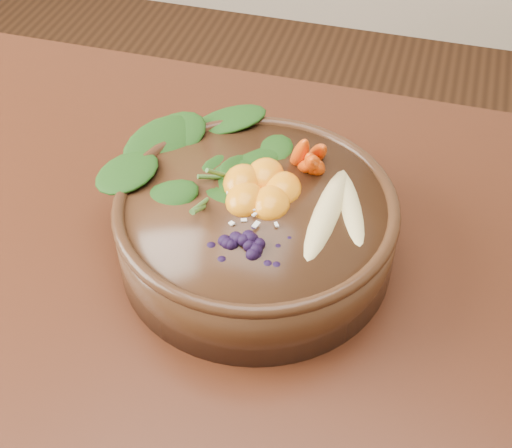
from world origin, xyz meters
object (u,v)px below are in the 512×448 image
object	(u,v)px
stoneware_bowl	(256,230)
blueberry_pile	(248,230)
dining_table	(229,337)
carrot_cluster	(318,130)
mandarin_cluster	(261,180)
kale_heap	(224,145)
banana_halves	(340,200)

from	to	relation	value
stoneware_bowl	blueberry_pile	size ratio (longest dim) A/B	2.16
dining_table	carrot_cluster	xyz separation A→B (m)	(0.07, 0.15, 0.22)
mandarin_cluster	kale_heap	bearing A→B (deg)	144.19
dining_table	mandarin_cluster	xyz separation A→B (m)	(0.02, 0.08, 0.20)
mandarin_cluster	blueberry_pile	world-z (taller)	blueberry_pile
mandarin_cluster	banana_halves	bearing A→B (deg)	-3.77
carrot_cluster	mandarin_cluster	bearing A→B (deg)	-129.81
dining_table	carrot_cluster	world-z (taller)	carrot_cluster
carrot_cluster	dining_table	bearing A→B (deg)	-119.60
banana_halves	kale_heap	bearing A→B (deg)	156.45
dining_table	blueberry_pile	xyz separation A→B (m)	(0.03, -0.01, 0.20)
dining_table	stoneware_bowl	size ratio (longest dim) A/B	4.96
dining_table	blueberry_pile	bearing A→B (deg)	-13.94
carrot_cluster	banana_halves	world-z (taller)	carrot_cluster
dining_table	mandarin_cluster	distance (m)	0.21
kale_heap	blueberry_pile	distance (m)	0.14
kale_heap	blueberry_pile	size ratio (longest dim) A/B	1.42
stoneware_bowl	banana_halves	distance (m)	0.11
dining_table	carrot_cluster	distance (m)	0.28
dining_table	banana_halves	distance (m)	0.24
mandarin_cluster	dining_table	bearing A→B (deg)	-102.70
kale_heap	blueberry_pile	bearing A→B (deg)	-62.22
stoneware_bowl	mandarin_cluster	xyz separation A→B (m)	(0.00, 0.02, 0.06)
dining_table	kale_heap	size ratio (longest dim) A/B	7.56
stoneware_bowl	banana_halves	size ratio (longest dim) A/B	1.75
kale_heap	banana_halves	xyz separation A→B (m)	(0.15, -0.05, -0.01)
banana_halves	stoneware_bowl	bearing A→B (deg)	-177.26
kale_heap	mandarin_cluster	size ratio (longest dim) A/B	2.07
kale_heap	mandarin_cluster	distance (m)	0.07
kale_heap	banana_halves	distance (m)	0.16
dining_table	banana_halves	bearing A→B (deg)	33.72
blueberry_pile	stoneware_bowl	bearing A→B (deg)	98.84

